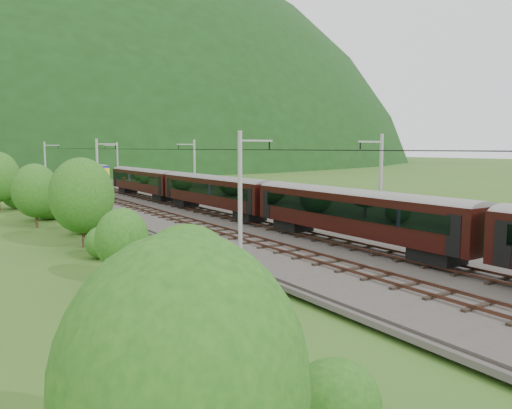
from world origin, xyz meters
TOP-DOWN VIEW (x-y plane):
  - ground at (0.00, 0.00)m, footprint 600.00×600.00m
  - railbed at (0.00, 10.00)m, footprint 14.00×220.00m
  - track_left at (-2.40, 10.00)m, footprint 2.40×220.00m
  - track_right at (2.40, 10.00)m, footprint 2.40×220.00m
  - catenary_left at (-6.12, 32.00)m, footprint 2.54×192.28m
  - catenary_right at (6.12, 32.00)m, footprint 2.54×192.28m
  - overhead_wires at (0.00, 10.00)m, footprint 4.83×198.00m
  - train at (2.40, 9.05)m, footprint 2.71×129.65m
  - hazard_post_near at (-0.12, 52.21)m, footprint 0.18×0.18m
  - hazard_post_far at (0.15, 59.29)m, footprint 0.17×0.17m
  - signal at (-3.34, 58.16)m, footprint 0.21×0.21m
  - vegetation_left at (-14.56, 23.69)m, footprint 11.90×146.70m
  - vegetation_right at (12.05, 6.67)m, footprint 6.42×109.36m

SIDE VIEW (x-z plane):
  - ground at x=0.00m, z-range 0.00..0.00m
  - railbed at x=0.00m, z-range 0.00..0.30m
  - track_left at x=-2.40m, z-range 0.24..0.51m
  - track_right at x=2.40m, z-range 0.24..0.51m
  - hazard_post_far at x=0.15m, z-range 0.30..1.91m
  - hazard_post_near at x=-0.12m, z-range 0.30..1.98m
  - vegetation_right at x=12.05m, z-range -0.19..2.79m
  - signal at x=-3.34m, z-range 0.46..2.36m
  - vegetation_left at x=-14.56m, z-range -0.60..6.26m
  - train at x=2.40m, z-range 0.90..5.60m
  - catenary_left at x=-6.12m, z-range 0.50..8.50m
  - catenary_right at x=6.12m, z-range 0.50..8.50m
  - overhead_wires at x=0.00m, z-range 7.08..7.12m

